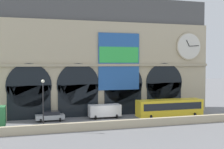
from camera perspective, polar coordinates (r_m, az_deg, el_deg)
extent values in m
plane|color=slate|center=(46.45, -0.54, -8.99)|extent=(200.00, 200.00, 0.00)
cube|color=#BCAD8C|center=(41.54, 1.45, -9.54)|extent=(90.00, 0.70, 1.14)
cube|color=#BCAD8C|center=(52.71, -2.77, 1.17)|extent=(41.01, 4.82, 16.10)
cube|color=#4C4C4C|center=(53.79, -2.87, 12.20)|extent=(41.01, 4.22, 4.48)
cube|color=black|center=(49.13, -15.63, -5.23)|extent=(6.74, 0.20, 5.45)
cylinder|color=black|center=(48.85, -15.66, -2.07)|extent=(7.10, 0.20, 7.10)
cube|color=black|center=(49.89, -6.50, -5.05)|extent=(6.74, 0.20, 5.45)
cylinder|color=black|center=(49.61, -6.51, -1.93)|extent=(7.10, 0.20, 7.10)
cube|color=black|center=(51.84, 2.14, -4.75)|extent=(6.74, 0.20, 5.45)
cylinder|color=black|center=(51.58, 2.15, -1.75)|extent=(7.10, 0.20, 7.10)
cube|color=black|center=(54.87, 9.99, -4.40)|extent=(6.74, 0.20, 5.45)
cylinder|color=black|center=(54.62, 10.01, -1.56)|extent=(7.10, 0.20, 7.10)
cylinder|color=#BCAD8C|center=(56.87, 14.55, 5.28)|extent=(5.08, 0.25, 5.08)
cylinder|color=silver|center=(56.76, 14.61, 5.28)|extent=(4.70, 0.06, 4.70)
cube|color=black|center=(56.59, 14.38, 5.87)|extent=(0.76, 0.04, 1.21)
cube|color=black|center=(57.22, 15.51, 5.32)|extent=(2.00, 0.04, 0.25)
cube|color=#2659A5|center=(51.09, 1.37, 2.50)|extent=(7.36, 0.12, 9.78)
cube|color=green|center=(51.03, 1.40, 3.82)|extent=(7.07, 0.04, 2.72)
cube|color=tan|center=(50.22, -2.07, 1.83)|extent=(41.01, 0.50, 0.44)
cube|color=#ADB2B7|center=(47.48, -11.84, -7.99)|extent=(4.40, 1.80, 0.70)
cube|color=black|center=(47.39, -11.58, -7.24)|extent=(2.46, 1.62, 0.55)
cylinder|color=black|center=(46.65, -13.55, -8.63)|extent=(0.28, 0.60, 0.60)
cylinder|color=black|center=(48.24, -13.65, -8.27)|extent=(0.28, 0.60, 0.60)
cylinder|color=black|center=(46.89, -9.96, -8.54)|extent=(0.28, 0.60, 0.60)
cylinder|color=black|center=(48.47, -10.19, -8.19)|extent=(0.28, 0.60, 0.60)
cube|color=white|center=(48.88, -1.43, -6.91)|extent=(5.20, 2.00, 1.86)
cylinder|color=black|center=(47.75, -3.21, -8.27)|extent=(0.28, 0.68, 0.68)
cylinder|color=black|center=(49.48, -3.70, -7.89)|extent=(0.28, 0.68, 0.68)
cylinder|color=black|center=(48.68, 0.88, -8.06)|extent=(0.28, 0.68, 0.68)
cylinder|color=black|center=(50.37, 0.26, -7.70)|extent=(0.28, 0.68, 0.68)
cube|color=gold|center=(49.25, 11.02, -6.26)|extent=(11.00, 2.50, 2.60)
cube|color=black|center=(48.09, 11.73, -6.05)|extent=(10.12, 0.04, 1.10)
cylinder|color=black|center=(46.80, 7.43, -8.30)|extent=(0.28, 1.00, 1.00)
cylinder|color=black|center=(48.83, 6.34, -7.85)|extent=(0.28, 1.00, 1.00)
cylinder|color=black|center=(50.39, 15.52, -7.60)|extent=(0.28, 1.00, 1.00)
cylinder|color=black|center=(52.28, 14.20, -7.23)|extent=(0.28, 1.00, 1.00)
cylinder|color=black|center=(39.95, -13.09, -6.18)|extent=(0.16, 0.16, 6.50)
sphere|color=#F2EDCC|center=(39.59, -13.13, -1.26)|extent=(0.44, 0.44, 0.44)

